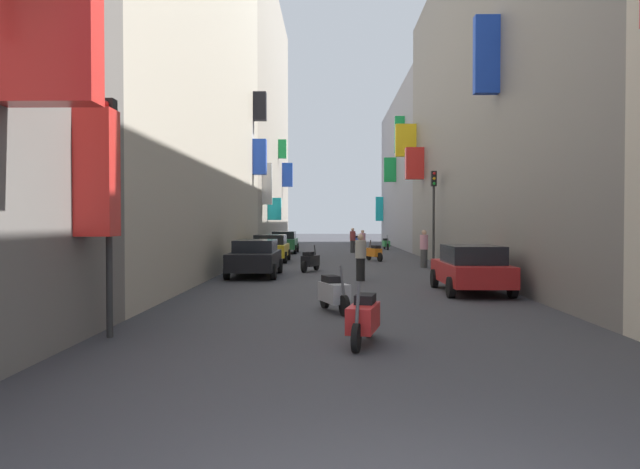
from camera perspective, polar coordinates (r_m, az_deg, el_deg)
The scene contains 21 objects.
ground_plane at distance 34.00m, azimuth 1.85°, elevation -2.38°, with size 140.00×140.00×0.00m, color #38383D.
building_left_mid_a at distance 27.25m, azimuth -15.84°, elevation 18.76°, with size 6.77×24.06×20.76m.
building_left_mid_b at distance 51.69m, azimuth -7.51°, elevation 10.82°, with size 6.97×27.00×21.51m.
building_right_mid_a at distance 27.60m, azimuth 19.40°, elevation 12.15°, with size 7.31×28.69×14.82m.
building_right_mid_b at distance 52.85m, azimuth 10.28°, elevation 5.79°, with size 6.99×23.88×12.72m.
parked_car_black at distance 23.64m, azimuth -6.21°, elevation -2.14°, with size 1.91×4.34×1.43m.
parked_car_red at distance 18.63m, azimuth 14.21°, elevation -3.09°, with size 1.91×4.01×1.44m.
parked_car_green at distance 41.02m, azimuth -3.45°, elevation -0.68°, with size 1.88×4.08×1.47m.
parked_car_yellow at distance 32.15m, azimuth -4.76°, elevation -1.24°, with size 1.98×4.02×1.44m.
scooter_green at distance 46.01m, azimuth 6.31°, elevation -0.86°, with size 0.54×1.84×1.13m.
scooter_red at distance 10.63m, azimuth 4.16°, elevation -7.91°, with size 0.68×1.87×1.13m.
scooter_silver at distance 14.26m, azimuth 1.33°, elevation -5.56°, with size 0.78×1.74×1.13m.
scooter_orange at distance 32.80m, azimuth 5.21°, elevation -1.71°, with size 0.82×1.71×1.13m.
scooter_blue at distance 54.68m, azimuth 3.44°, elevation -0.52°, with size 0.49×1.77×1.13m.
scooter_black at distance 25.71m, azimuth -0.94°, elevation -2.52°, with size 0.80×1.78×1.13m.
pedestrian_crossing at distance 38.52m, azimuth 4.08°, elevation -0.77°, with size 0.45×0.45×1.61m.
pedestrian_near_left at distance 41.22m, azimuth 3.13°, elevation -0.56°, with size 0.54×0.54×1.71m.
pedestrian_near_right at distance 28.19m, azimuth 9.89°, elevation -1.35°, with size 0.50×0.50×1.76m.
pedestrian_mid_street at distance 21.72m, azimuth 3.89°, elevation -2.21°, with size 0.43×0.43×1.70m.
traffic_light_near_corner at distance 30.10m, azimuth 10.79°, elevation 3.10°, with size 0.26×0.34×4.65m.
traffic_light_far_corner at distance 11.74m, azimuth -19.53°, elevation 5.28°, with size 0.26×0.34×4.41m.
Camera 1 is at (-0.56, -3.92, 2.15)m, focal length 33.56 mm.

